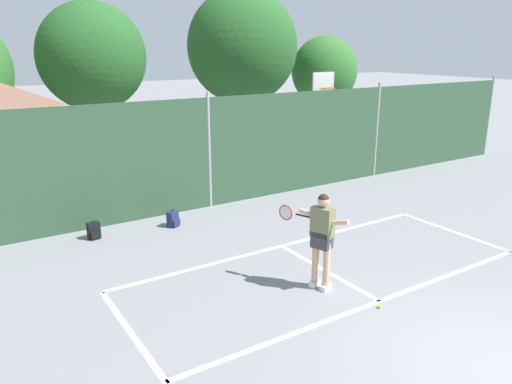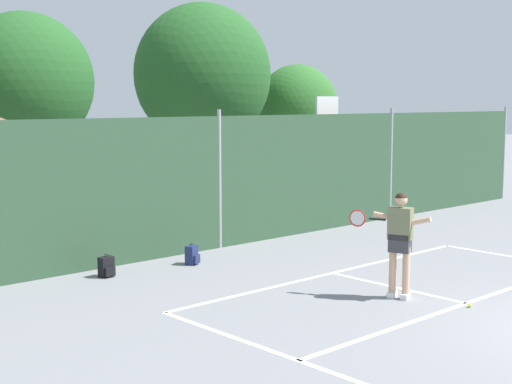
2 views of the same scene
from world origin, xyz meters
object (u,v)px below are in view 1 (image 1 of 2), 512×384
(backpack_navy, at_px, (173,219))
(backpack_black, at_px, (94,231))
(tennis_player, at_px, (321,233))
(basketball_hoop, at_px, (322,109))
(tennis_ball, at_px, (380,306))

(backpack_navy, bearing_deg, backpack_black, 172.52)
(tennis_player, xyz_separation_m, backpack_navy, (-1.00, 4.56, -0.92))
(basketball_hoop, distance_m, tennis_player, 8.82)
(basketball_hoop, relative_size, tennis_player, 1.91)
(tennis_ball, bearing_deg, tennis_player, 108.58)
(tennis_player, height_order, backpack_black, tennis_player)
(tennis_ball, xyz_separation_m, backpack_black, (-3.31, 5.98, 0.16))
(backpack_black, xyz_separation_m, backpack_navy, (1.91, -0.25, 0.00))
(basketball_hoop, relative_size, backpack_navy, 7.67)
(basketball_hoop, distance_m, tennis_ball, 9.71)
(tennis_player, xyz_separation_m, tennis_ball, (0.39, -1.17, -1.08))
(tennis_player, height_order, backpack_navy, tennis_player)
(tennis_ball, relative_size, backpack_navy, 0.14)
(tennis_player, relative_size, backpack_navy, 4.01)
(backpack_black, bearing_deg, backpack_navy, -7.48)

